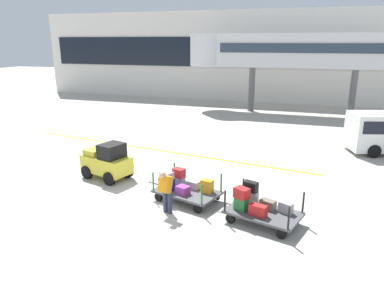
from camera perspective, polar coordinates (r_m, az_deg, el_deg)
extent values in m
plane|color=#B2ADA0|center=(13.16, -8.96, -8.43)|extent=(120.00, 120.00, 0.00)
cube|color=yellow|center=(19.77, -5.29, 0.53)|extent=(16.89, 2.88, 0.01)
cube|color=silver|center=(36.96, 9.69, 14.75)|extent=(44.70, 2.40, 8.45)
cube|color=black|center=(35.71, 9.41, 15.36)|extent=(42.46, 0.12, 2.80)
cube|color=silver|center=(30.53, 17.07, 15.14)|extent=(14.14, 2.20, 2.60)
cylinder|color=silver|center=(31.68, 2.55, 15.89)|extent=(3.00, 3.00, 2.60)
cube|color=#2D3847|center=(29.39, 17.04, 15.48)|extent=(12.73, 0.08, 0.70)
cylinder|color=#59595B|center=(31.11, 9.30, 9.90)|extent=(0.50, 0.50, 3.64)
cylinder|color=#59595B|center=(30.90, 23.84, 8.63)|extent=(0.50, 0.50, 3.64)
cube|color=gold|center=(15.95, -13.21, -1.61)|extent=(2.33, 1.65, 0.70)
cube|color=black|center=(15.49, -12.45, 0.41)|extent=(1.05, 1.18, 0.60)
cube|color=gold|center=(16.23, -14.71, 0.34)|extent=(0.94, 1.10, 0.24)
cylinder|color=black|center=(16.87, -13.41, -1.84)|extent=(0.59, 0.33, 0.56)
cylinder|color=black|center=(16.24, -16.12, -2.81)|extent=(0.59, 0.33, 0.56)
cylinder|color=black|center=(15.93, -10.08, -2.77)|extent=(0.59, 0.33, 0.56)
cylinder|color=black|center=(15.26, -12.82, -3.85)|extent=(0.59, 0.33, 0.56)
cube|color=#4C4C4F|center=(13.40, -0.78, -6.03)|extent=(2.60, 1.99, 0.08)
cylinder|color=#237033|center=(14.33, -2.76, -2.81)|extent=(0.06, 0.06, 0.70)
cylinder|color=#237033|center=(13.39, -6.10, -4.35)|extent=(0.06, 0.06, 0.70)
cylinder|color=#237033|center=(13.23, 4.59, -4.58)|extent=(0.06, 0.06, 0.70)
cylinder|color=#237033|center=(12.21, 1.54, -6.44)|extent=(0.06, 0.06, 0.70)
cylinder|color=black|center=(14.39, -2.22, -5.22)|extent=(0.34, 0.19, 0.32)
cylinder|color=black|center=(13.54, -5.25, -6.79)|extent=(0.34, 0.19, 0.32)
cylinder|color=black|center=(13.51, 3.70, -6.79)|extent=(0.34, 0.19, 0.32)
cylinder|color=black|center=(12.60, 0.89, -8.62)|extent=(0.34, 0.19, 0.32)
cylinder|color=#333333|center=(14.26, -5.73, -4.73)|extent=(0.69, 0.25, 0.05)
cube|color=#99999E|center=(13.92, -2.06, -4.28)|extent=(0.46, 0.35, 0.30)
cube|color=navy|center=(13.41, -3.97, -4.79)|extent=(0.61, 0.46, 0.46)
cube|color=#99999E|center=(13.56, 0.11, -4.91)|extent=(0.56, 0.41, 0.29)
cube|color=#8C338C|center=(13.08, -1.44, -5.74)|extent=(0.53, 0.49, 0.30)
cube|color=orange|center=(13.20, 2.39, -5.12)|extent=(0.46, 0.36, 0.47)
cube|color=red|center=(13.80, -2.07, -3.05)|extent=(0.51, 0.43, 0.34)
cube|color=#99999E|center=(13.29, -4.00, -3.39)|extent=(0.56, 0.50, 0.24)
cube|color=#4C4C4F|center=(12.08, 11.08, -9.10)|extent=(2.60, 1.99, 0.08)
cylinder|color=black|center=(12.85, 8.01, -5.37)|extent=(0.06, 0.06, 0.70)
cylinder|color=black|center=(11.80, 5.17, -7.38)|extent=(0.06, 0.06, 0.70)
cylinder|color=black|center=(12.15, 17.02, -7.36)|extent=(0.06, 0.06, 0.70)
cylinder|color=black|center=(11.04, 14.91, -9.76)|extent=(0.06, 0.06, 0.70)
cylinder|color=black|center=(12.97, 8.58, -8.03)|extent=(0.34, 0.19, 0.32)
cylinder|color=black|center=(12.01, 6.03, -10.07)|extent=(0.34, 0.19, 0.32)
cylinder|color=black|center=(12.41, 15.84, -9.74)|extent=(0.34, 0.19, 0.32)
cylinder|color=black|center=(11.41, 13.83, -12.09)|extent=(0.34, 0.19, 0.32)
cylinder|color=#333333|center=(12.68, 4.81, -7.61)|extent=(0.69, 0.25, 0.05)
cube|color=#99999E|center=(12.43, 9.07, -6.83)|extent=(0.56, 0.40, 0.46)
cube|color=#236B2D|center=(11.98, 7.72, -7.81)|extent=(0.49, 0.44, 0.42)
cube|color=#726651|center=(12.23, 11.77, -7.81)|extent=(0.56, 0.45, 0.30)
cube|color=red|center=(11.70, 10.31, -8.75)|extent=(0.60, 0.43, 0.36)
cube|color=#99999E|center=(12.08, 14.47, -8.22)|extent=(0.49, 0.39, 0.34)
cube|color=black|center=(12.27, 9.15, -5.13)|extent=(0.53, 0.40, 0.34)
cube|color=red|center=(11.83, 7.80, -6.14)|extent=(0.57, 0.52, 0.34)
cylinder|color=#2D334C|center=(12.60, -4.19, -7.40)|extent=(0.16, 0.16, 0.82)
cylinder|color=#2D334C|center=(12.48, -3.49, -7.63)|extent=(0.16, 0.16, 0.82)
cube|color=orange|center=(12.21, -4.21, -4.78)|extent=(0.51, 0.53, 0.61)
sphere|color=tan|center=(11.99, -4.62, -3.33)|extent=(0.22, 0.22, 0.22)
cylinder|color=black|center=(20.54, 26.55, 0.36)|extent=(0.72, 0.42, 0.68)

